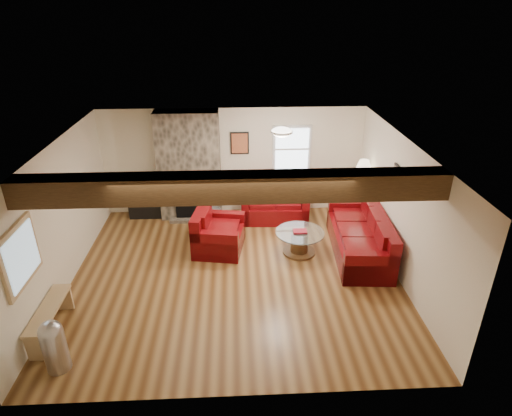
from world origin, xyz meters
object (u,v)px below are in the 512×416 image
at_px(coffee_table, 299,242).
at_px(floor_lamp, 363,170).
at_px(sofa_three, 359,234).
at_px(loveseat, 275,203).
at_px(tv_cabinet, 150,207).
at_px(armchair_red, 219,230).
at_px(television, 148,189).

xyz_separation_m(coffee_table, floor_lamp, (1.50, 1.13, 1.09)).
relative_size(sofa_three, coffee_table, 2.35).
height_order(loveseat, tv_cabinet, loveseat).
distance_m(loveseat, armchair_red, 1.80).
bearing_deg(sofa_three, loveseat, -131.70).
distance_m(sofa_three, loveseat, 2.23).
xyz_separation_m(coffee_table, tv_cabinet, (-3.30, 1.83, -0.01)).
distance_m(tv_cabinet, television, 0.47).
bearing_deg(floor_lamp, armchair_red, -164.00).
relative_size(television, floor_lamp, 0.53).
xyz_separation_m(loveseat, floor_lamp, (1.87, -0.40, 0.93)).
xyz_separation_m(sofa_three, armchair_red, (-2.80, 0.31, -0.01)).
relative_size(sofa_three, tv_cabinet, 2.49).
bearing_deg(coffee_table, floor_lamp, 37.00).
height_order(sofa_three, television, television).
xyz_separation_m(loveseat, tv_cabinet, (-2.93, 0.30, -0.17)).
distance_m(armchair_red, television, 2.33).
distance_m(sofa_three, floor_lamp, 1.53).
bearing_deg(sofa_three, coffee_table, -89.07).
bearing_deg(loveseat, floor_lamp, -9.10).
bearing_deg(armchair_red, floor_lamp, -64.69).
bearing_deg(tv_cabinet, armchair_red, -43.55).
xyz_separation_m(television, floor_lamp, (4.80, -0.70, 0.63)).
height_order(armchair_red, floor_lamp, floor_lamp).
distance_m(sofa_three, coffee_table, 1.20).
height_order(television, floor_lamp, floor_lamp).
relative_size(armchair_red, floor_lamp, 0.69).
height_order(armchair_red, coffee_table, armchair_red).
xyz_separation_m(loveseat, armchair_red, (-1.26, -1.30, 0.03)).
bearing_deg(floor_lamp, coffee_table, -143.00).
bearing_deg(sofa_three, tv_cabinet, -108.72).
relative_size(tv_cabinet, television, 1.11).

